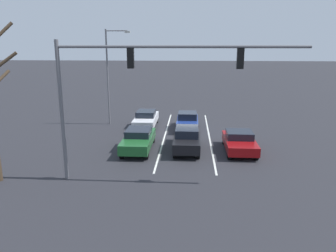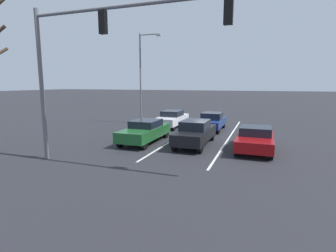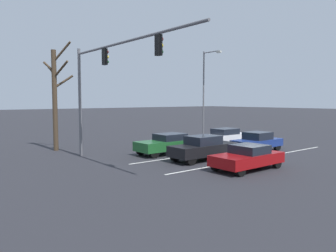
{
  "view_description": "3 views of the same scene",
  "coord_description": "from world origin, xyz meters",
  "px_view_note": "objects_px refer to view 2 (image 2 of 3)",
  "views": [
    {
      "loc": [
        -0.24,
        26.51,
        6.95
      ],
      "look_at": [
        1.27,
        4.96,
        1.56
      ],
      "focal_mm": 35.0,
      "sensor_mm": 36.0,
      "label": 1
    },
    {
      "loc": [
        -3.88,
        20.61,
        3.77
      ],
      "look_at": [
        0.93,
        7.47,
        1.49
      ],
      "focal_mm": 28.0,
      "sensor_mm": 36.0,
      "label": 2
    },
    {
      "loc": [
        -14.65,
        19.83,
        3.83
      ],
      "look_at": [
        1.22,
        7.15,
        2.18
      ],
      "focal_mm": 35.0,
      "sensor_mm": 36.0,
      "label": 3
    }
  ],
  "objects_px": {
    "car_black_midlane_front": "(195,133)",
    "traffic_signal_gantry": "(104,45)",
    "street_lamp_right_shoulder": "(143,73)",
    "car_navy_midlane_second": "(212,121)",
    "car_white_rightlane_second": "(172,119)",
    "car_darkgreen_rightlane_front": "(145,131)",
    "car_maroon_leftlane_front": "(255,139)"
  },
  "relations": [
    {
      "from": "car_white_rightlane_second",
      "to": "traffic_signal_gantry",
      "type": "height_order",
      "value": "traffic_signal_gantry"
    },
    {
      "from": "car_maroon_leftlane_front",
      "to": "car_navy_midlane_second",
      "type": "xyz_separation_m",
      "value": [
        3.53,
        -5.7,
        0.05
      ]
    },
    {
      "from": "car_darkgreen_rightlane_front",
      "to": "car_navy_midlane_second",
      "type": "xyz_separation_m",
      "value": [
        -3.23,
        -5.86,
        -0.01
      ]
    },
    {
      "from": "car_navy_midlane_second",
      "to": "traffic_signal_gantry",
      "type": "xyz_separation_m",
      "value": [
        2.67,
        11.03,
        4.64
      ]
    },
    {
      "from": "car_navy_midlane_second",
      "to": "street_lamp_right_shoulder",
      "type": "distance_m",
      "value": 7.97
    },
    {
      "from": "car_darkgreen_rightlane_front",
      "to": "traffic_signal_gantry",
      "type": "distance_m",
      "value": 6.97
    },
    {
      "from": "car_darkgreen_rightlane_front",
      "to": "car_navy_midlane_second",
      "type": "relative_size",
      "value": 1.15
    },
    {
      "from": "car_maroon_leftlane_front",
      "to": "car_navy_midlane_second",
      "type": "bearing_deg",
      "value": -58.25
    },
    {
      "from": "car_darkgreen_rightlane_front",
      "to": "car_maroon_leftlane_front",
      "type": "xyz_separation_m",
      "value": [
        -6.76,
        -0.16,
        -0.06
      ]
    },
    {
      "from": "car_black_midlane_front",
      "to": "traffic_signal_gantry",
      "type": "distance_m",
      "value": 7.6
    },
    {
      "from": "car_navy_midlane_second",
      "to": "car_white_rightlane_second",
      "type": "xyz_separation_m",
      "value": [
        3.57,
        -0.4,
        0.0
      ]
    },
    {
      "from": "car_black_midlane_front",
      "to": "street_lamp_right_shoulder",
      "type": "relative_size",
      "value": 0.57
    },
    {
      "from": "car_white_rightlane_second",
      "to": "street_lamp_right_shoulder",
      "type": "bearing_deg",
      "value": -16.11
    },
    {
      "from": "car_navy_midlane_second",
      "to": "car_white_rightlane_second",
      "type": "height_order",
      "value": "car_navy_midlane_second"
    },
    {
      "from": "car_maroon_leftlane_front",
      "to": "car_white_rightlane_second",
      "type": "relative_size",
      "value": 0.92
    },
    {
      "from": "car_white_rightlane_second",
      "to": "traffic_signal_gantry",
      "type": "distance_m",
      "value": 12.37
    },
    {
      "from": "car_navy_midlane_second",
      "to": "street_lamp_right_shoulder",
      "type": "relative_size",
      "value": 0.5
    },
    {
      "from": "car_darkgreen_rightlane_front",
      "to": "car_white_rightlane_second",
      "type": "bearing_deg",
      "value": -86.89
    },
    {
      "from": "street_lamp_right_shoulder",
      "to": "car_black_midlane_front",
      "type": "bearing_deg",
      "value": 134.43
    },
    {
      "from": "street_lamp_right_shoulder",
      "to": "car_white_rightlane_second",
      "type": "bearing_deg",
      "value": 163.89
    },
    {
      "from": "car_darkgreen_rightlane_front",
      "to": "car_maroon_leftlane_front",
      "type": "bearing_deg",
      "value": -178.63
    },
    {
      "from": "traffic_signal_gantry",
      "to": "street_lamp_right_shoulder",
      "type": "xyz_separation_m",
      "value": [
        4.09,
        -12.36,
        -0.62
      ]
    },
    {
      "from": "car_darkgreen_rightlane_front",
      "to": "car_navy_midlane_second",
      "type": "height_order",
      "value": "car_navy_midlane_second"
    },
    {
      "from": "car_black_midlane_front",
      "to": "traffic_signal_gantry",
      "type": "height_order",
      "value": "traffic_signal_gantry"
    },
    {
      "from": "car_black_midlane_front",
      "to": "traffic_signal_gantry",
      "type": "relative_size",
      "value": 0.39
    },
    {
      "from": "car_navy_midlane_second",
      "to": "car_white_rightlane_second",
      "type": "bearing_deg",
      "value": -6.43
    },
    {
      "from": "car_maroon_leftlane_front",
      "to": "traffic_signal_gantry",
      "type": "xyz_separation_m",
      "value": [
        6.19,
        5.33,
        4.69
      ]
    },
    {
      "from": "car_maroon_leftlane_front",
      "to": "car_black_midlane_front",
      "type": "height_order",
      "value": "car_black_midlane_front"
    },
    {
      "from": "car_maroon_leftlane_front",
      "to": "street_lamp_right_shoulder",
      "type": "distance_m",
      "value": 13.1
    },
    {
      "from": "car_maroon_leftlane_front",
      "to": "car_white_rightlane_second",
      "type": "xyz_separation_m",
      "value": [
        7.1,
        -6.1,
        0.05
      ]
    },
    {
      "from": "car_black_midlane_front",
      "to": "street_lamp_right_shoulder",
      "type": "height_order",
      "value": "street_lamp_right_shoulder"
    },
    {
      "from": "car_darkgreen_rightlane_front",
      "to": "street_lamp_right_shoulder",
      "type": "xyz_separation_m",
      "value": [
        3.53,
        -7.19,
        4.01
      ]
    }
  ]
}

